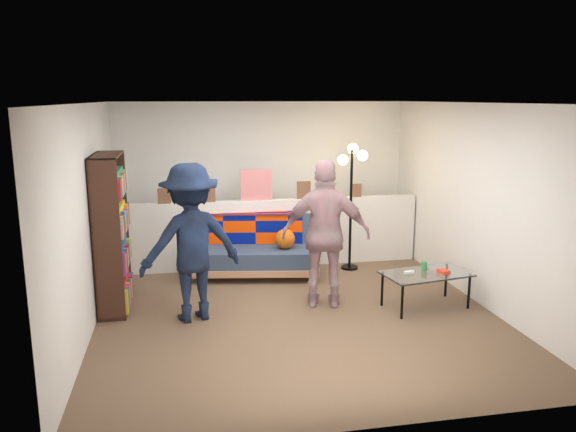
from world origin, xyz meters
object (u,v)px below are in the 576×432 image
(bookshelf, at_px, (112,238))
(floor_lamp, at_px, (352,181))
(futon_sofa, at_px, (257,251))
(person_left, at_px, (191,243))
(person_right, at_px, (326,234))
(coffee_table, at_px, (426,275))

(bookshelf, relative_size, floor_lamp, 1.01)
(futon_sofa, distance_m, person_left, 1.81)
(person_left, relative_size, person_right, 1.00)
(floor_lamp, relative_size, person_right, 1.03)
(bookshelf, bearing_deg, futon_sofa, 27.32)
(bookshelf, xyz_separation_m, coffee_table, (3.64, -0.69, -0.46))
(futon_sofa, height_order, person_right, person_right)
(futon_sofa, distance_m, bookshelf, 2.12)
(coffee_table, bearing_deg, bookshelf, 169.27)
(coffee_table, bearing_deg, futon_sofa, 137.92)
(person_left, bearing_deg, person_right, 168.28)
(futon_sofa, relative_size, floor_lamp, 1.02)
(futon_sofa, height_order, person_left, person_left)
(coffee_table, xyz_separation_m, floor_lamp, (-0.42, 1.69, 0.89))
(futon_sofa, height_order, floor_lamp, floor_lamp)
(futon_sofa, distance_m, coffee_table, 2.44)
(coffee_table, xyz_separation_m, person_left, (-2.74, 0.17, 0.49))
(bookshelf, distance_m, coffee_table, 3.73)
(bookshelf, bearing_deg, floor_lamp, 17.24)
(futon_sofa, height_order, bookshelf, bookshelf)
(futon_sofa, relative_size, bookshelf, 1.01)
(bookshelf, xyz_separation_m, floor_lamp, (3.22, 1.00, 0.43))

